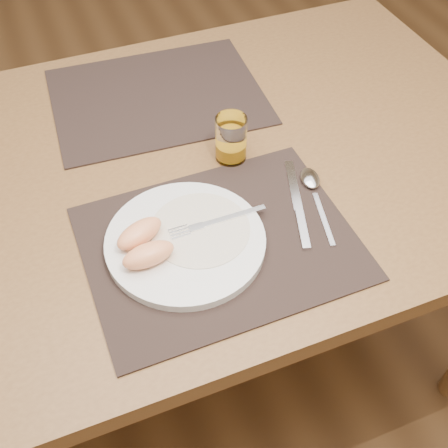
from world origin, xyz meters
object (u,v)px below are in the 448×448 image
at_px(fork, 210,223).
at_px(juice_glass, 231,141).
at_px(table, 185,192).
at_px(spoon, 312,184).
at_px(placemat_near, 219,243).
at_px(knife, 299,210).
at_px(plate, 185,242).
at_px(placemat_far, 157,96).

xyz_separation_m(fork, juice_glass, (0.11, 0.16, 0.02)).
distance_m(table, spoon, 0.27).
relative_size(placemat_near, knife, 2.11).
height_order(plate, knife, plate).
distance_m(plate, knife, 0.21).
distance_m(placemat_far, juice_glass, 0.26).
bearing_deg(knife, table, 125.91).
xyz_separation_m(plate, juice_glass, (0.15, 0.18, 0.03)).
xyz_separation_m(table, knife, (0.15, -0.20, 0.09)).
bearing_deg(placemat_far, knife, -72.71).
bearing_deg(placemat_far, table, -94.16).
height_order(knife, juice_glass, juice_glass).
height_order(placemat_far, plate, plate).
distance_m(knife, juice_glass, 0.19).
relative_size(knife, juice_glass, 2.34).
xyz_separation_m(placemat_near, knife, (0.16, 0.02, 0.00)).
relative_size(plate, spoon, 1.42).
distance_m(table, plate, 0.23).
relative_size(spoon, juice_glass, 2.09).
distance_m(fork, spoon, 0.22).
distance_m(placemat_far, spoon, 0.42).
bearing_deg(table, knife, -54.09).
bearing_deg(spoon, plate, -169.84).
xyz_separation_m(placemat_far, juice_glass, (0.07, -0.25, 0.04)).
distance_m(table, placemat_near, 0.24).
height_order(placemat_far, spoon, spoon).
bearing_deg(spoon, placemat_far, 115.95).
relative_size(plate, juice_glass, 2.95).
relative_size(plate, fork, 1.55).
bearing_deg(placemat_near, fork, 100.60).
relative_size(placemat_far, knife, 2.11).
xyz_separation_m(knife, spoon, (0.05, 0.05, 0.00)).
bearing_deg(table, placemat_far, 85.84).
relative_size(placemat_near, plate, 1.67).
distance_m(plate, spoon, 0.27).
bearing_deg(fork, table, 85.40).
xyz_separation_m(fork, spoon, (0.21, 0.03, -0.01)).
distance_m(placemat_far, plate, 0.43).
distance_m(table, juice_glass, 0.16).
bearing_deg(placemat_near, table, 87.57).
bearing_deg(juice_glass, table, 164.24).
distance_m(placemat_near, plate, 0.06).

